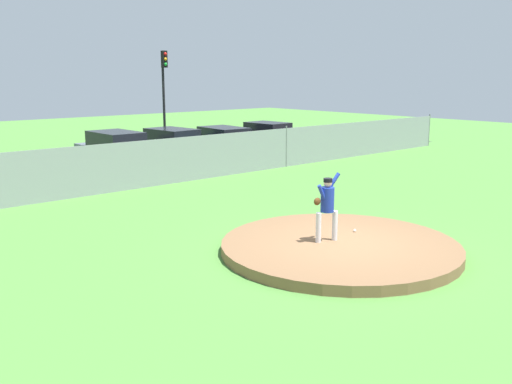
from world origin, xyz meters
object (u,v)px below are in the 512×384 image
object	(u,v)px
parked_car_teal	(172,146)
parked_car_charcoal	(224,143)
baseball	(355,231)
pitcher_youth	(327,203)
parked_car_burgundy	(268,138)
traffic_light_far	(164,84)
traffic_cone_orange	(48,165)
parked_car_slate	(116,152)

from	to	relation	value
parked_car_teal	parked_car_charcoal	distance (m)	2.84
baseball	parked_car_teal	xyz separation A→B (m)	(3.95, 14.53, 0.49)
baseball	pitcher_youth	bearing A→B (deg)	-177.31
pitcher_youth	baseball	size ratio (longest dim) A/B	22.32
parked_car_burgundy	traffic_light_far	bearing A→B (deg)	133.19
parked_car_teal	traffic_cone_orange	xyz separation A→B (m)	(-5.64, 1.44, -0.51)
parked_car_charcoal	traffic_cone_orange	bearing A→B (deg)	166.71
parked_car_burgundy	parked_car_charcoal	bearing A→B (deg)	179.56
parked_car_slate	parked_car_teal	xyz separation A→B (m)	(3.29, 0.56, -0.05)
parked_car_charcoal	traffic_light_far	bearing A→B (deg)	101.92
baseball	traffic_cone_orange	bearing A→B (deg)	96.03
parked_car_slate	traffic_light_far	distance (m)	7.25
pitcher_youth	parked_car_charcoal	xyz separation A→B (m)	(7.89, 14.03, -0.43)
baseball	traffic_cone_orange	distance (m)	16.06
parked_car_slate	parked_car_teal	bearing A→B (deg)	9.73
baseball	parked_car_charcoal	size ratio (longest dim) A/B	0.02
pitcher_youth	parked_car_slate	bearing A→B (deg)	82.62
traffic_cone_orange	parked_car_teal	bearing A→B (deg)	-14.35
baseball	parked_car_teal	bearing A→B (deg)	74.79
parked_car_burgundy	pitcher_youth	bearing A→B (deg)	-127.95
pitcher_youth	parked_car_burgundy	world-z (taller)	pitcher_youth
parked_car_teal	parked_car_burgundy	distance (m)	5.85
parked_car_charcoal	traffic_cone_orange	distance (m)	8.67
parked_car_slate	parked_car_teal	world-z (taller)	parked_car_slate
pitcher_youth	traffic_cone_orange	distance (m)	16.06
baseball	parked_car_charcoal	bearing A→B (deg)	64.28
parked_car_slate	parked_car_teal	distance (m)	3.34
traffic_light_far	baseball	bearing A→B (deg)	-107.92
pitcher_youth	baseball	distance (m)	1.47
parked_car_slate	parked_car_burgundy	distance (m)	9.11
baseball	parked_car_charcoal	distance (m)	15.52
parked_car_burgundy	traffic_light_far	distance (m)	6.41
pitcher_youth	parked_car_teal	size ratio (longest dim) A/B	0.35
pitcher_youth	traffic_light_far	bearing A→B (deg)	68.90
parked_car_slate	pitcher_youth	bearing A→B (deg)	-97.38
parked_car_teal	traffic_cone_orange	size ratio (longest dim) A/B	8.51
parked_car_slate	parked_car_charcoal	distance (m)	6.07
parked_car_charcoal	parked_car_burgundy	size ratio (longest dim) A/B	1.13
pitcher_youth	parked_car_teal	bearing A→B (deg)	70.71
parked_car_charcoal	traffic_light_far	distance (m)	5.15
parked_car_teal	traffic_light_far	distance (m)	5.01
traffic_cone_orange	traffic_light_far	xyz separation A→B (m)	(7.55, 2.15, 3.43)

